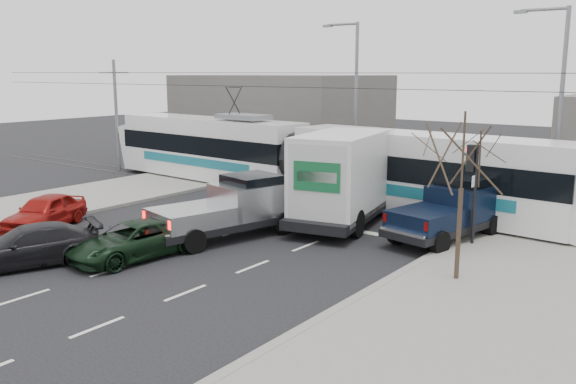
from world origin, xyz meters
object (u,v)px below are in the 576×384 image
Objects in this scene: dark_car at (28,246)px; street_lamp_far at (353,92)px; bare_tree at (463,158)px; tram at (302,159)px; silver_pickup at (235,207)px; navy_pickup at (453,210)px; red_car at (45,212)px; traffic_signal at (473,172)px; street_lamp_near at (557,98)px; green_car at (132,241)px; box_truck at (346,178)px.

street_lamp_far is at bearing 113.48° from dark_car.
bare_tree is 0.56× the size of street_lamp_far.
bare_tree is at bearing -48.88° from street_lamp_far.
tram reaches higher than silver_pickup.
street_lamp_far is at bearing 149.24° from navy_pickup.
red_car is (-4.52, -11.52, -1.23)m from tram.
silver_pickup is at bearing 5.88° from red_car.
traffic_signal is 7.91m from street_lamp_near.
tram is 12.18m from green_car.
navy_pickup reaches higher than green_car.
traffic_signal is 0.45× the size of box_truck.
street_lamp_far is 0.34× the size of tram.
green_car is (-8.64, -8.24, -2.12)m from traffic_signal.
street_lamp_near is at bearing 36.61° from box_truck.
tram reaches higher than dark_car.
dark_car is at bearing -127.20° from box_truck.
street_lamp_far is at bearing 138.28° from traffic_signal.
traffic_signal reaches higher than dark_car.
traffic_signal is at bearing -22.72° from navy_pickup.
traffic_signal is at bearing 4.97° from red_car.
street_lamp_near is 1.35× the size of silver_pickup.
green_car is (2.01, -17.74, -4.49)m from street_lamp_far.
navy_pickup is (6.88, 4.57, -0.00)m from silver_pickup.
bare_tree is 0.62× the size of box_truck.
bare_tree is 16.56m from red_car.
bare_tree is at bearing -88.58° from street_lamp_near.
box_truck reaches higher than traffic_signal.
street_lamp_far is 10.98m from box_truck.
navy_pickup is (4.55, 0.23, -0.75)m from box_truck.
red_car is (-4.04, -17.25, -4.42)m from street_lamp_far.
street_lamp_far is (-10.66, 9.50, 2.37)m from traffic_signal.
red_car is at bearing -166.67° from bare_tree.
navy_pickup is at bearing -42.33° from street_lamp_far.
box_truck is (2.33, 4.34, 0.75)m from silver_pickup.
street_lamp_near is at bearing 64.94° from green_car.
tram is at bearing 159.66° from traffic_signal.
box_truck is (4.72, -3.39, -0.03)m from tram.
silver_pickup is 7.45m from dark_car.
dark_car is (-2.95, -6.83, -0.49)m from silver_pickup.
tram is at bearing 145.50° from bare_tree.
street_lamp_near is 11.67m from street_lamp_far.
bare_tree reaches higher than green_car.
street_lamp_far reaches higher than box_truck.
box_truck is at bearing 75.69° from silver_pickup.
street_lamp_near reaches higher than dark_car.
dark_car is at bearing -122.33° from street_lamp_near.
street_lamp_near is 22.22m from red_car.
dark_car is at bearing -123.37° from green_car.
navy_pickup is at bearing 113.75° from bare_tree.
tram reaches higher than box_truck.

